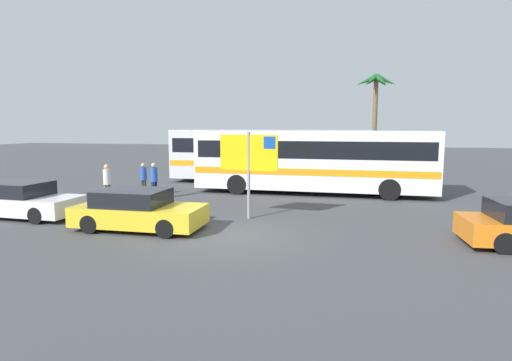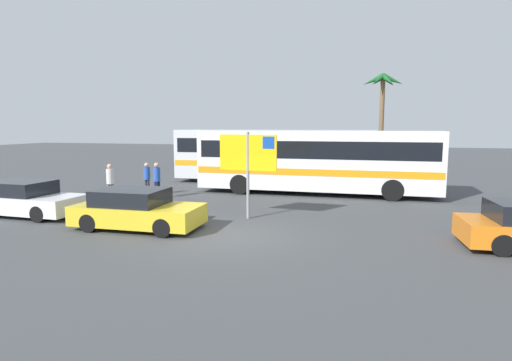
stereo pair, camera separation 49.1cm
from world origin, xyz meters
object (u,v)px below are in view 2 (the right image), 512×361
Objects in this scene: pedestrian_by_bus at (147,176)px; bus_front_coach at (316,159)px; car_yellow at (137,210)px; pedestrian_crossing_lot at (157,177)px; car_white at (24,199)px; ferry_sign at (249,156)px; pedestrian_near_sign at (110,180)px; bus_rear_coach at (274,153)px.

bus_front_coach is at bearing -46.61° from pedestrian_by_bus.
pedestrian_crossing_lot is at bearing 110.97° from car_yellow.
car_white is at bearing -141.45° from bus_front_coach.
bus_front_coach is 8.43m from pedestrian_by_bus.
ferry_sign is 7.23m from pedestrian_near_sign.
pedestrian_crossing_lot is at bearing 58.09° from car_white.
bus_front_coach is 10.13m from car_yellow.
pedestrian_near_sign is at bearing -171.28° from pedestrian_by_bus.
bus_rear_coach is at bearing -14.98° from pedestrian_by_bus.
bus_rear_coach is 6.89× the size of pedestrian_crossing_lot.
bus_front_coach is 1.00× the size of bus_rear_coach.
bus_rear_coach is at bearing 102.19° from ferry_sign.
bus_front_coach is 3.68× the size of ferry_sign.
bus_rear_coach is at bearing 59.32° from car_white.
bus_rear_coach is at bearing 135.10° from pedestrian_near_sign.
bus_front_coach is 6.79× the size of pedestrian_near_sign.
pedestrian_near_sign is at bearing 131.99° from car_yellow.
car_white is 2.79× the size of pedestrian_by_bus.
car_yellow is 6.88m from pedestrian_by_bus.
pedestrian_near_sign is at bearing -150.78° from bus_front_coach.
pedestrian_near_sign reaches higher than pedestrian_by_bus.
ferry_sign is at bearing 66.86° from pedestrian_near_sign.
car_yellow is at bearing 139.37° from pedestrian_crossing_lot.
pedestrian_crossing_lot reaches higher than car_white.
pedestrian_crossing_lot reaches higher than pedestrian_by_bus.
bus_front_coach is 13.03m from car_white.
pedestrian_by_bus is at bearing -9.83° from pedestrian_crossing_lot.
bus_rear_coach is at bearing 131.19° from bus_front_coach.
ferry_sign is at bearing 12.88° from car_white.
bus_rear_coach is at bearing -93.70° from pedestrian_crossing_lot.
pedestrian_crossing_lot is at bearing -154.38° from bus_front_coach.
bus_rear_coach is 12.37m from car_yellow.
bus_rear_coach is (-2.93, 3.35, 0.00)m from bus_front_coach.
pedestrian_crossing_lot is at bearing 155.42° from ferry_sign.
ferry_sign is 1.97× the size of pedestrian_by_bus.
car_yellow is at bearing 32.53° from pedestrian_near_sign.
car_yellow is 5.48m from pedestrian_near_sign.
ferry_sign is 4.37m from car_yellow.
ferry_sign is 7.45m from pedestrian_by_bus.
pedestrian_by_bus is at bearing -161.50° from bus_front_coach.
bus_front_coach is 4.45m from bus_rear_coach.
pedestrian_near_sign is (-5.64, -8.15, -0.76)m from bus_rear_coach.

